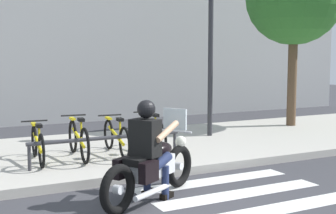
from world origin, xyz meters
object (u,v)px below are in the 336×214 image
Objects in this scene: bicycle_1 at (78,139)px; street_lamp at (211,36)px; rider at (149,143)px; bicycle_0 at (38,144)px; motorcycle at (152,168)px; bicycle_2 at (116,137)px; bike_rack at (107,140)px; bicycle_3 at (151,134)px.

street_lamp is at bearing 16.39° from bicycle_1.
rider reaches higher than bicycle_0.
motorcycle is 1.15× the size of bicycle_2.
bicycle_1 is at bearing 124.14° from bike_rack.
bicycle_2 reaches higher than bike_rack.
rider is at bearing -115.67° from bicycle_3.
bike_rack is at bearing -26.21° from bicycle_0.
rider is 2.55m from bicycle_1.
rider is 0.35× the size of street_lamp.
rider is at bearing -151.97° from motorcycle.
motorcycle is 1.35× the size of rider.
bicycle_0 is at bearing -166.35° from street_lamp.
bicycle_2 is (1.50, -0.00, 0.01)m from bicycle_0.
bicycle_0 is at bearing 179.97° from bicycle_3.
bicycle_3 is at bearing -0.08° from bicycle_2.
rider is 2.74m from bicycle_0.
bicycle_1 reaches higher than bicycle_0.
street_lamp reaches higher than bicycle_1.
bicycle_0 is 0.93× the size of bicycle_1.
rider is 0.85× the size of bicycle_2.
rider is at bearing -100.24° from bicycle_2.
street_lamp is (3.20, 1.60, 2.00)m from bike_rack.
street_lamp is (3.57, 1.05, 2.05)m from bicycle_1.
bicycle_0 is 1.26m from bike_rack.
rider is 0.90× the size of bicycle_3.
motorcycle is 2.50m from bicycle_2.
motorcycle is 2.50m from bicycle_1.
street_lamp reaches higher than bicycle_0.
bicycle_1 is 0.41× the size of street_lamp.
bicycle_2 is (0.45, 2.51, -0.34)m from rider.
motorcycle is 1.92m from bike_rack.
bicycle_1 reaches higher than bicycle_2.
bike_rack is (1.13, -0.55, 0.07)m from bicycle_0.
bicycle_0 reaches higher than bike_rack.
bicycle_0 is 1.50m from bicycle_2.
bicycle_3 is at bearing 26.15° from bike_rack.
motorcycle is 0.69× the size of bike_rack.
bicycle_3 is 0.56× the size of bike_rack.
bike_rack is (0.08, 1.95, -0.28)m from rider.
bicycle_1 reaches higher than bike_rack.
bicycle_1 is 1.07× the size of bicycle_3.
street_lamp is at bearing 13.65° from bicycle_0.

